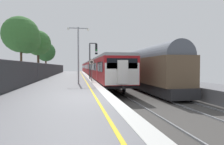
# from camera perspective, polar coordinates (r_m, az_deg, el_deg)

# --- Properties ---
(ground) EXTENTS (17.40, 110.00, 1.21)m
(ground) POSITION_cam_1_polar(r_m,az_deg,el_deg) (10.54, 11.74, -10.23)
(ground) COLOR slate
(commuter_train_at_platform) EXTENTS (2.83, 60.62, 3.81)m
(commuter_train_at_platform) POSITION_cam_1_polar(r_m,az_deg,el_deg) (44.06, -6.12, 1.38)
(commuter_train_at_platform) COLOR maroon
(commuter_train_at_platform) RESTS_ON ground
(freight_train_adjacent_track) EXTENTS (2.60, 30.18, 4.53)m
(freight_train_adjacent_track) POSITION_cam_1_polar(r_m,az_deg,el_deg) (27.82, 4.87, 1.57)
(freight_train_adjacent_track) COLOR #232326
(freight_train_adjacent_track) RESTS_ON ground
(signal_gantry) EXTENTS (1.10, 0.24, 4.66)m
(signal_gantry) POSITION_cam_1_polar(r_m,az_deg,el_deg) (24.71, -6.08, 4.90)
(signal_gantry) COLOR #47474C
(signal_gantry) RESTS_ON ground
(speed_limit_sign) EXTENTS (0.59, 0.08, 2.37)m
(speed_limit_sign) POSITION_cam_1_polar(r_m,az_deg,el_deg) (20.20, -6.18, 1.62)
(speed_limit_sign) COLOR #59595B
(speed_limit_sign) RESTS_ON ground
(platform_lamp_mid) EXTENTS (2.00, 0.20, 5.25)m
(platform_lamp_mid) POSITION_cam_1_polar(r_m,az_deg,el_deg) (17.97, -10.16, 6.69)
(platform_lamp_mid) COLOR #93999E
(platform_lamp_mid) RESTS_ON ground
(background_tree_left) EXTENTS (4.37, 4.37, 7.19)m
(background_tree_left) POSITION_cam_1_polar(r_m,az_deg,el_deg) (46.55, -19.37, 5.78)
(background_tree_left) COLOR #473323
(background_tree_left) RESTS_ON ground
(background_tree_centre) EXTENTS (4.72, 4.67, 8.07)m
(background_tree_centre) POSITION_cam_1_polar(r_m,az_deg,el_deg) (27.68, -25.39, 9.84)
(background_tree_centre) COLOR #473323
(background_tree_centre) RESTS_ON ground
(background_tree_right) EXTENTS (3.92, 3.92, 7.23)m
(background_tree_right) POSITION_cam_1_polar(r_m,az_deg,el_deg) (32.01, -21.44, 8.10)
(background_tree_right) COLOR #473323
(background_tree_right) RESTS_ON ground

